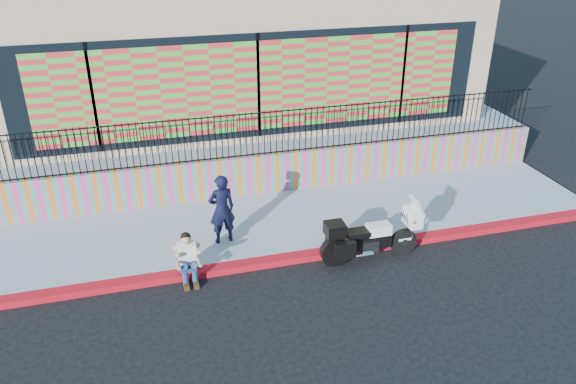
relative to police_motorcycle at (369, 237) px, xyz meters
name	(u,v)px	position (x,y,z in m)	size (l,w,h in m)	color
ground	(302,260)	(-1.44, 0.37, -0.59)	(90.00, 90.00, 0.00)	black
red_curb	(302,257)	(-1.44, 0.37, -0.51)	(16.00, 0.30, 0.15)	#A10B20
sidewalk	(283,222)	(-1.44, 2.02, -0.51)	(16.00, 3.00, 0.15)	#898FA4
mural_wall	(267,173)	(-1.44, 3.62, 0.11)	(16.00, 0.20, 1.10)	#E33B82
metal_fence	(267,133)	(-1.44, 3.62, 1.26)	(15.80, 0.04, 1.20)	black
elevated_platform	(233,116)	(-1.44, 8.72, 0.04)	(16.00, 10.00, 1.25)	#898FA4
storefront_building	(231,41)	(-1.44, 8.50, 2.66)	(14.00, 8.06, 4.00)	tan
police_motorcycle	(369,237)	(0.00, 0.00, 0.00)	(2.25, 0.74, 1.40)	black
police_officer	(222,209)	(-3.03, 1.38, 0.40)	(0.61, 0.40, 1.68)	black
seated_man	(188,262)	(-3.96, 0.25, -0.14)	(0.54, 0.71, 1.06)	navy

